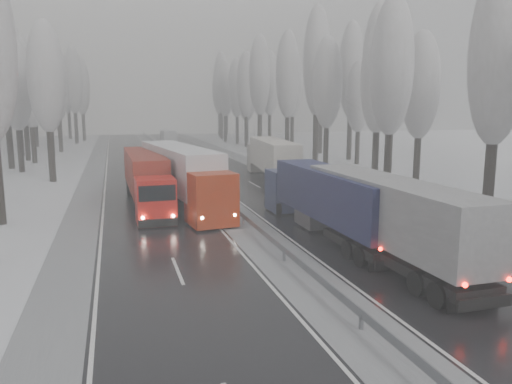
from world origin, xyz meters
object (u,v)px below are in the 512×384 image
truck_grey_tarp (377,211)px  truck_red_red (146,176)px  truck_red_white (183,173)px  truck_blue_box (326,196)px  box_truck_distant (168,137)px  truck_cream_box (271,157)px

truck_grey_tarp → truck_red_red: bearing=120.3°
truck_red_red → truck_red_white: bearing=-29.5°
truck_blue_box → box_truck_distant: size_ratio=1.94×
truck_grey_tarp → truck_red_white: (-7.59, 15.47, 0.23)m
truck_blue_box → box_truck_distant: (-1.39, 73.66, -0.80)m
truck_red_red → truck_cream_box: bearing=36.1°
truck_grey_tarp → truck_red_white: 17.23m
truck_blue_box → truck_red_red: bearing=128.1°
truck_cream_box → box_truck_distant: 51.91m
truck_blue_box → truck_red_white: (-7.06, 10.46, 0.33)m
truck_grey_tarp → truck_red_white: size_ratio=0.91×
truck_cream_box → truck_red_red: bearing=-136.3°
truck_cream_box → truck_red_white: bearing=-126.3°
truck_grey_tarp → truck_blue_box: (-0.53, 5.01, -0.10)m
truck_grey_tarp → truck_red_red: 19.73m
truck_grey_tarp → truck_blue_box: truck_grey_tarp is taller
truck_grey_tarp → box_truck_distant: 78.70m
truck_grey_tarp → truck_cream_box: 27.18m
truck_blue_box → truck_red_red: size_ratio=0.99×
box_truck_distant → truck_red_red: 62.35m
truck_grey_tarp → truck_red_red: size_ratio=1.04×
truck_grey_tarp → box_truck_distant: bearing=90.5°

